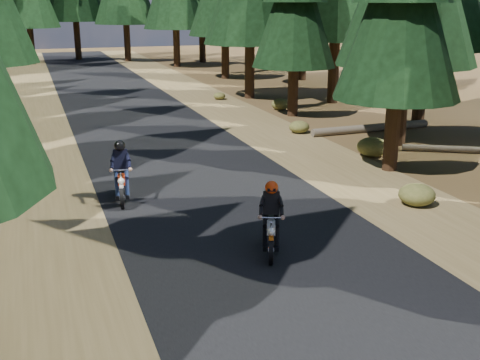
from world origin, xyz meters
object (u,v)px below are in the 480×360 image
at_px(log_near, 371,128).
at_px(log_far, 467,150).
at_px(rider_lead, 271,230).
at_px(rider_follow, 122,182).

xyz_separation_m(log_near, log_far, (1.29, -4.24, -0.04)).
distance_m(log_near, rider_lead, 13.17).
bearing_deg(rider_follow, log_far, -164.83).
xyz_separation_m(log_near, rider_follow, (-10.94, -5.60, 0.39)).
relative_size(log_near, rider_follow, 2.86).
bearing_deg(rider_lead, rider_follow, -39.37).
distance_m(log_far, rider_follow, 12.31).
bearing_deg(rider_lead, log_far, -127.37).
bearing_deg(rider_follow, log_near, -144.07).
height_order(log_far, rider_follow, rider_follow).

